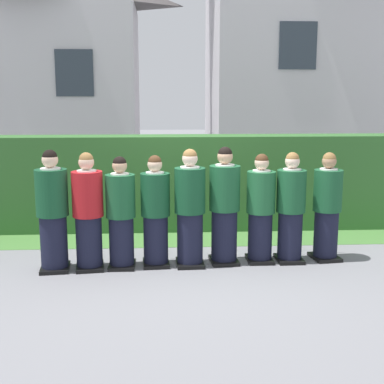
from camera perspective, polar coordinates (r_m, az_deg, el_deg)
name	(u,v)px	position (r m, az deg, el deg)	size (l,w,h in m)	color
ground_plane	(192,264)	(7.57, 0.00, -7.84)	(60.00, 60.00, 0.00)	slate
student_front_row_0	(53,214)	(7.37, -14.94, -2.28)	(0.43, 0.52, 1.67)	black
student_in_red_blazer	(88,214)	(7.32, -11.24, -2.38)	(0.43, 0.51, 1.63)	black
student_front_row_2	(121,215)	(7.32, -7.75, -2.53)	(0.41, 0.45, 1.57)	black
student_front_row_3	(155,214)	(7.35, -4.00, -2.37)	(0.41, 0.51, 1.57)	black
student_front_row_4	(190,211)	(7.33, -0.23, -2.04)	(0.43, 0.49, 1.66)	black
student_front_row_5	(224,208)	(7.46, 3.55, -1.78)	(0.44, 0.51, 1.68)	black
student_front_row_6	(261,211)	(7.57, 7.47, -2.06)	(0.41, 0.49, 1.57)	black
student_front_row_7	(291,210)	(7.65, 10.70, -1.94)	(0.41, 0.46, 1.59)	black
student_front_row_8	(327,209)	(7.86, 14.48, -1.81)	(0.42, 0.53, 1.58)	black
hedge	(185,182)	(9.40, -0.72, 1.05)	(11.86, 0.70, 1.68)	#33662D
school_building_main	(40,64)	(14.87, -16.23, 13.19)	(5.43, 3.24, 6.23)	silver
school_building_annex	(334,37)	(15.50, 15.19, 15.97)	(7.15, 4.32, 7.73)	silver
lawn_strip	(188,239)	(8.80, -0.48, -5.18)	(11.86, 0.90, 0.01)	#477A38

